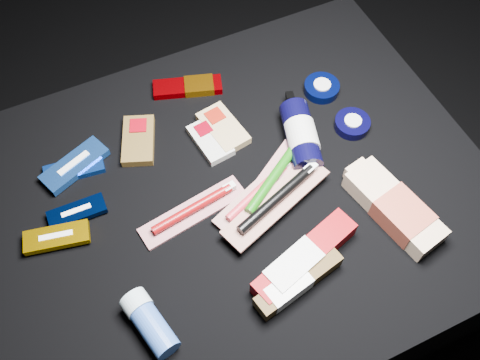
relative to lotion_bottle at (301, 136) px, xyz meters
name	(u,v)px	position (x,y,z in m)	size (l,w,h in m)	color
ground	(236,269)	(-0.17, -0.05, -0.43)	(3.00, 3.00, 0.00)	black
cloth_table	(236,236)	(-0.17, -0.05, -0.23)	(0.98, 0.78, 0.40)	black
luna_bar_0	(74,169)	(-0.43, 0.13, -0.02)	(0.12, 0.06, 0.02)	navy
luna_bar_1	(75,165)	(-0.43, 0.14, -0.02)	(0.15, 0.10, 0.02)	#1E50A8
luna_bar_2	(77,212)	(-0.45, 0.03, -0.02)	(0.11, 0.04, 0.01)	black
luna_bar_3	(57,237)	(-0.50, 0.00, -0.02)	(0.12, 0.07, 0.02)	#AC7E00
clif_bar_0	(138,138)	(-0.29, 0.15, -0.02)	(0.10, 0.13, 0.02)	brown
clif_bar_1	(209,139)	(-0.16, 0.08, -0.02)	(0.07, 0.11, 0.02)	beige
clif_bar_2	(222,127)	(-0.13, 0.10, -0.02)	(0.08, 0.12, 0.02)	tan
power_bar	(191,87)	(-0.14, 0.23, -0.02)	(0.15, 0.09, 0.02)	#830004
lotion_bottle	(301,136)	(0.00, 0.00, 0.00)	(0.10, 0.19, 0.06)	black
cream_tin_upper	(322,88)	(0.11, 0.11, -0.02)	(0.08, 0.08, 0.02)	black
cream_tin_lower	(352,124)	(0.12, -0.01, -0.02)	(0.07, 0.07, 0.02)	black
bodywash_bottle	(395,209)	(0.08, -0.21, -0.01)	(0.11, 0.22, 0.04)	beige
deodorant_stick	(149,322)	(-0.40, -0.22, -0.01)	(0.07, 0.12, 0.05)	#3057A8
toothbrush_pack_0	(194,210)	(-0.25, -0.05, -0.02)	(0.22, 0.08, 0.02)	#BCB5AE
toothbrush_pack_1	(258,193)	(-0.13, -0.07, -0.02)	(0.20, 0.12, 0.02)	#BCB5AF
toothbrush_pack_2	(276,175)	(-0.08, -0.06, -0.01)	(0.23, 0.18, 0.03)	#BBB1AE
toothbrush_pack_3	(278,199)	(-0.11, -0.11, 0.00)	(0.24, 0.13, 0.03)	#B0ABA5
toothpaste_carton_red	(301,261)	(-0.12, -0.23, -0.01)	(0.22, 0.11, 0.04)	#840207
toothpaste_carton_green	(295,284)	(-0.15, -0.26, -0.01)	(0.17, 0.07, 0.03)	#3E2A0C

